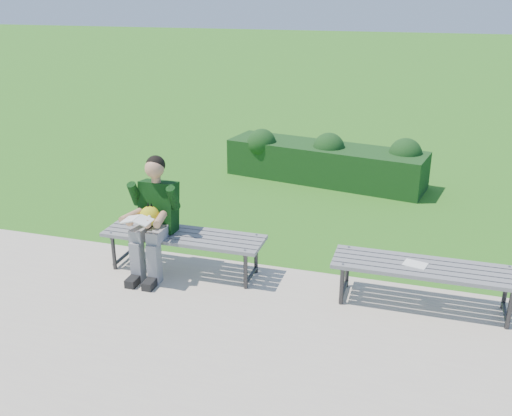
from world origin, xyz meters
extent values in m
plane|color=#226A15|center=(0.00, 0.00, 0.00)|extent=(80.00, 80.00, 0.00)
cube|color=#B6AB99|center=(0.00, -1.75, 0.01)|extent=(30.00, 3.50, 0.02)
cube|color=#133A13|center=(0.23, 3.33, 0.30)|extent=(3.36, 1.39, 0.60)
sphere|color=#133A13|center=(-0.86, 3.30, 0.57)|extent=(0.57, 0.57, 0.49)
sphere|color=#133A13|center=(0.29, 3.29, 0.57)|extent=(0.60, 0.60, 0.52)
sphere|color=#133A13|center=(1.50, 3.27, 0.57)|extent=(0.60, 0.60, 0.52)
cube|color=slate|center=(-0.68, -0.60, 0.45)|extent=(1.80, 0.08, 0.04)
cube|color=slate|center=(-0.68, -0.50, 0.45)|extent=(1.80, 0.09, 0.04)
cube|color=slate|center=(-0.68, -0.39, 0.45)|extent=(1.80, 0.08, 0.04)
cube|color=slate|center=(-0.68, -0.29, 0.45)|extent=(1.80, 0.08, 0.04)
cube|color=slate|center=(-0.68, -0.19, 0.45)|extent=(1.80, 0.09, 0.04)
cylinder|color=#2D2D30|center=(-1.46, -0.58, 0.23)|extent=(0.04, 0.04, 0.41)
cylinder|color=#2D2D30|center=(-1.46, -0.20, 0.23)|extent=(0.04, 0.04, 0.41)
cylinder|color=#2D2D30|center=(-1.46, -0.39, 0.41)|extent=(0.04, 0.42, 0.04)
cylinder|color=#2D2D30|center=(-1.46, -0.39, 0.08)|extent=(0.04, 0.42, 0.04)
cylinder|color=gray|center=(-1.46, -0.60, 0.47)|extent=(0.02, 0.02, 0.01)
cylinder|color=gray|center=(-1.46, -0.19, 0.47)|extent=(0.02, 0.02, 0.01)
cylinder|color=#2D2D30|center=(0.10, -0.58, 0.23)|extent=(0.04, 0.04, 0.41)
cylinder|color=#2D2D30|center=(0.10, -0.20, 0.23)|extent=(0.04, 0.04, 0.41)
cylinder|color=#2D2D30|center=(0.10, -0.39, 0.41)|extent=(0.04, 0.42, 0.04)
cylinder|color=#2D2D30|center=(0.10, -0.39, 0.08)|extent=(0.04, 0.42, 0.04)
cylinder|color=gray|center=(0.10, -0.60, 0.47)|extent=(0.02, 0.02, 0.01)
cylinder|color=gray|center=(0.10, -0.19, 0.47)|extent=(0.02, 0.02, 0.01)
cube|color=slate|center=(1.90, -0.63, 0.45)|extent=(1.80, 0.08, 0.04)
cube|color=slate|center=(1.90, -0.53, 0.45)|extent=(1.80, 0.08, 0.04)
cube|color=slate|center=(1.90, -0.42, 0.45)|extent=(1.80, 0.08, 0.04)
cube|color=slate|center=(1.90, -0.32, 0.45)|extent=(1.80, 0.08, 0.04)
cube|color=slate|center=(1.90, -0.21, 0.45)|extent=(1.80, 0.08, 0.04)
cylinder|color=#2D2D30|center=(1.12, -0.61, 0.23)|extent=(0.04, 0.04, 0.41)
cylinder|color=#2D2D30|center=(1.12, -0.23, 0.23)|extent=(0.04, 0.04, 0.41)
cylinder|color=#2D2D30|center=(1.12, -0.42, 0.41)|extent=(0.04, 0.42, 0.04)
cylinder|color=#2D2D30|center=(1.12, -0.42, 0.08)|extent=(0.04, 0.42, 0.04)
cylinder|color=gray|center=(1.12, -0.63, 0.47)|extent=(0.02, 0.02, 0.01)
cylinder|color=gray|center=(1.12, -0.21, 0.47)|extent=(0.02, 0.02, 0.01)
cylinder|color=#2D2D30|center=(2.68, -0.61, 0.23)|extent=(0.04, 0.04, 0.41)
cylinder|color=#2D2D30|center=(2.68, -0.23, 0.23)|extent=(0.04, 0.04, 0.41)
cylinder|color=#2D2D30|center=(2.68, -0.42, 0.41)|extent=(0.04, 0.42, 0.04)
cylinder|color=#2D2D30|center=(2.68, -0.42, 0.08)|extent=(0.04, 0.42, 0.04)
cylinder|color=gray|center=(2.68, -0.21, 0.47)|extent=(0.02, 0.02, 0.01)
cube|color=gray|center=(-1.08, -0.55, 0.54)|extent=(0.14, 0.42, 0.13)
cube|color=gray|center=(-0.88, -0.55, 0.54)|extent=(0.14, 0.42, 0.13)
cube|color=gray|center=(-1.08, -0.73, 0.24)|extent=(0.12, 0.13, 0.45)
cube|color=gray|center=(-0.88, -0.73, 0.24)|extent=(0.12, 0.13, 0.45)
cube|color=black|center=(-1.08, -0.83, 0.07)|extent=(0.11, 0.26, 0.09)
cube|color=black|center=(-0.88, -0.83, 0.07)|extent=(0.11, 0.26, 0.09)
cube|color=black|center=(-0.98, -0.35, 0.75)|extent=(0.40, 0.30, 0.59)
cylinder|color=tan|center=(-0.98, -0.37, 1.07)|extent=(0.10, 0.10, 0.08)
sphere|color=tan|center=(-0.98, -0.39, 1.20)|extent=(0.21, 0.21, 0.21)
sphere|color=black|center=(-0.98, -0.36, 1.23)|extent=(0.21, 0.21, 0.21)
cylinder|color=black|center=(-1.21, -0.45, 0.91)|extent=(0.10, 0.21, 0.30)
cylinder|color=black|center=(-0.75, -0.45, 0.91)|extent=(0.10, 0.21, 0.30)
cylinder|color=tan|center=(-1.15, -0.67, 0.74)|extent=(0.14, 0.31, 0.08)
cylinder|color=tan|center=(-0.81, -0.67, 0.74)|extent=(0.14, 0.31, 0.08)
sphere|color=tan|center=(-1.08, -0.83, 0.74)|extent=(0.09, 0.09, 0.09)
sphere|color=tan|center=(-0.88, -0.83, 0.74)|extent=(0.09, 0.09, 0.09)
sphere|color=#FDFF20|center=(-0.98, -0.57, 0.72)|extent=(0.21, 0.21, 0.21)
cone|color=#D94F0E|center=(-0.98, -0.69, 0.71)|extent=(0.06, 0.06, 0.06)
cone|color=black|center=(-0.99, -0.56, 0.85)|extent=(0.03, 0.04, 0.07)
cone|color=black|center=(-0.96, -0.55, 0.85)|extent=(0.03, 0.03, 0.06)
sphere|color=white|center=(-1.02, -0.67, 0.75)|extent=(0.04, 0.04, 0.04)
sphere|color=white|center=(-0.93, -0.67, 0.75)|extent=(0.04, 0.04, 0.04)
cube|color=white|center=(-1.05, -0.85, 0.79)|extent=(0.15, 0.20, 0.05)
cube|color=white|center=(-0.90, -0.85, 0.79)|extent=(0.15, 0.20, 0.05)
cube|color=white|center=(1.80, -0.42, 0.47)|extent=(0.25, 0.21, 0.01)
camera|label=1|loc=(1.75, -5.68, 2.99)|focal=40.00mm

